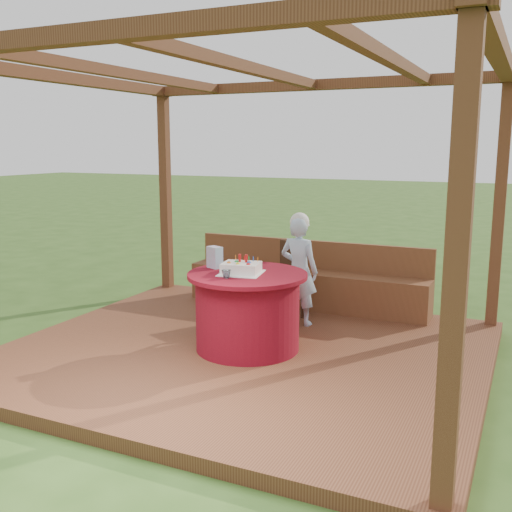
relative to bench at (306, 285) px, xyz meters
The scene contains 10 objects.
ground 1.76m from the bench, 90.00° to the right, with size 60.00×60.00×0.00m, color #2F521B.
deck 1.75m from the bench, 90.00° to the right, with size 4.50×4.00×0.12m, color brown.
pergola 2.65m from the bench, 90.00° to the right, with size 4.50×4.00×2.72m.
bench is the anchor object (origin of this frame).
table 1.72m from the bench, 89.14° to the right, with size 1.15×1.15×0.76m.
chair 0.57m from the bench, 95.28° to the right, with size 0.55×0.55×0.87m.
elderly_woman 0.84m from the bench, 76.38° to the right, with size 0.46×0.33×1.25m.
birthday_cake 1.84m from the bench, 90.67° to the right, with size 0.46×0.46×0.18m.
gift_bag 1.78m from the bench, 102.94° to the right, with size 0.15×0.10×0.21m, color pink.
drinking_glass 2.07m from the bench, 91.50° to the right, with size 0.09×0.09×0.08m, color silver.
Camera 1 is at (2.47, -5.04, 2.09)m, focal length 42.00 mm.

